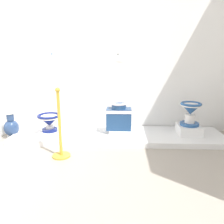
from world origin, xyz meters
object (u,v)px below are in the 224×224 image
object	(u,v)px
antique_toilet_pale_glazed	(49,120)
info_placard_first	(54,56)
decorative_vase_companion	(11,127)
antique_toilet_rightmost	(190,111)
info_placard_second	(120,57)
plinth_block_pale_glazed	(50,132)
plinth_block_tall_cobalt	(119,131)
antique_toilet_tall_cobalt	(119,116)
plinth_block_rightmost	(189,130)
stanchion_post_near_left	(60,137)

from	to	relation	value
antique_toilet_pale_glazed	info_placard_first	world-z (taller)	info_placard_first
antique_toilet_pale_glazed	decorative_vase_companion	distance (m)	0.67
antique_toilet_rightmost	info_placard_second	size ratio (longest dim) A/B	2.59
plinth_block_pale_glazed	info_placard_second	xyz separation A→B (m)	(1.13, 0.50, 1.20)
info_placard_first	decorative_vase_companion	bearing A→B (deg)	-144.29
plinth_block_tall_cobalt	antique_toilet_tall_cobalt	world-z (taller)	antique_toilet_tall_cobalt
antique_toilet_rightmost	info_placard_second	world-z (taller)	info_placard_second
plinth_block_tall_cobalt	antique_toilet_pale_glazed	bearing A→B (deg)	-174.69
plinth_block_tall_cobalt	info_placard_first	xyz separation A→B (m)	(-1.13, 0.40, 1.20)
info_placard_second	decorative_vase_companion	size ratio (longest dim) A/B	0.33
antique_toilet_tall_cobalt	antique_toilet_rightmost	bearing A→B (deg)	-1.53
antique_toilet_pale_glazed	antique_toilet_rightmost	bearing A→B (deg)	1.87
antique_toilet_rightmost	info_placard_first	xyz separation A→B (m)	(-2.27, 0.43, 0.84)
info_placard_second	plinth_block_rightmost	bearing A→B (deg)	-20.64
plinth_block_rightmost	decorative_vase_companion	world-z (taller)	decorative_vase_companion
info_placard_first	stanchion_post_near_left	distance (m)	1.59
antique_toilet_pale_glazed	plinth_block_rightmost	distance (m)	2.27
antique_toilet_rightmost	antique_toilet_tall_cobalt	bearing A→B (deg)	178.47
stanchion_post_near_left	info_placard_first	bearing A→B (deg)	107.36
plinth_block_tall_cobalt	antique_toilet_rightmost	bearing A→B (deg)	-1.53
antique_toilet_tall_cobalt	info_placard_second	size ratio (longest dim) A/B	3.13
plinth_block_rightmost	plinth_block_tall_cobalt	bearing A→B (deg)	178.47
plinth_block_tall_cobalt	info_placard_first	world-z (taller)	info_placard_first
decorative_vase_companion	info_placard_first	bearing A→B (deg)	35.71
plinth_block_tall_cobalt	stanchion_post_near_left	distance (m)	1.10
info_placard_second	decorative_vase_companion	distance (m)	2.16
plinth_block_rightmost	stanchion_post_near_left	bearing A→B (deg)	-158.94
plinth_block_tall_cobalt	plinth_block_rightmost	distance (m)	1.14
plinth_block_rightmost	antique_toilet_rightmost	size ratio (longest dim) A/B	0.97
plinth_block_pale_glazed	antique_toilet_pale_glazed	xyz separation A→B (m)	(-0.00, -0.00, 0.21)
plinth_block_pale_glazed	antique_toilet_tall_cobalt	world-z (taller)	antique_toilet_tall_cobalt
stanchion_post_near_left	decorative_vase_companion	bearing A→B (deg)	145.42
antique_toilet_pale_glazed	plinth_block_rightmost	size ratio (longest dim) A/B	1.02
antique_toilet_pale_glazed	antique_toilet_rightmost	size ratio (longest dim) A/B	0.99
plinth_block_rightmost	antique_toilet_rightmost	distance (m)	0.32
antique_toilet_tall_cobalt	info_placard_second	xyz separation A→B (m)	(0.01, 0.40, 0.93)
antique_toilet_rightmost	info_placard_first	distance (m)	2.46
plinth_block_rightmost	info_placard_second	world-z (taller)	info_placard_second
plinth_block_pale_glazed	plinth_block_rightmost	world-z (taller)	plinth_block_rightmost
plinth_block_pale_glazed	antique_toilet_tall_cobalt	xyz separation A→B (m)	(1.12, 0.10, 0.26)
plinth_block_tall_cobalt	decorative_vase_companion	size ratio (longest dim) A/B	0.72
antique_toilet_pale_glazed	plinth_block_tall_cobalt	world-z (taller)	antique_toilet_pale_glazed
plinth_block_pale_glazed	plinth_block_rightmost	size ratio (longest dim) A/B	1.01
plinth_block_pale_glazed	antique_toilet_tall_cobalt	bearing A→B (deg)	5.31
antique_toilet_rightmost	plinth_block_rightmost	bearing A→B (deg)	0.00
plinth_block_pale_glazed	antique_toilet_pale_glazed	world-z (taller)	antique_toilet_pale_glazed
antique_toilet_pale_glazed	decorative_vase_companion	size ratio (longest dim) A/B	0.85
plinth_block_pale_glazed	antique_toilet_pale_glazed	bearing A→B (deg)	-104.04
plinth_block_tall_cobalt	antique_toilet_rightmost	size ratio (longest dim) A/B	0.84
decorative_vase_companion	stanchion_post_near_left	xyz separation A→B (m)	(1.01, -0.70, 0.10)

